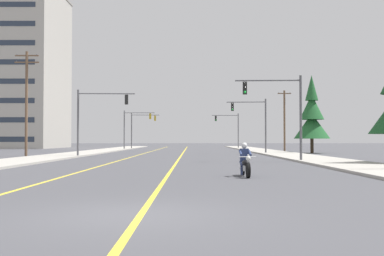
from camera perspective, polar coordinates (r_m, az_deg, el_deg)
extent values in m
plane|color=#47474C|center=(10.00, -7.97, -10.55)|extent=(400.00, 400.00, 0.00)
cube|color=yellow|center=(54.81, -1.31, -3.10)|extent=(0.16, 100.00, 0.01)
cube|color=yellow|center=(55.08, -5.93, -3.09)|extent=(0.16, 100.00, 0.01)
cube|color=#ADA89E|center=(50.72, 10.78, -3.13)|extent=(4.40, 110.00, 0.14)
cube|color=#ADA89E|center=(51.30, -14.06, -3.10)|extent=(4.40, 110.00, 0.14)
cylinder|color=black|center=(19.30, 6.74, -5.19)|extent=(0.14, 0.64, 0.64)
cylinder|color=black|center=(20.83, 6.07, -4.92)|extent=(0.14, 0.64, 0.64)
cylinder|color=silver|center=(19.38, 6.69, -4.25)|extent=(0.08, 0.33, 0.68)
sphere|color=white|center=(19.23, 6.76, -3.72)|extent=(0.20, 0.20, 0.20)
cylinder|color=silver|center=(19.42, 6.67, -3.55)|extent=(0.70, 0.07, 0.04)
ellipsoid|color=black|center=(19.93, 6.44, -4.27)|extent=(0.34, 0.57, 0.28)
cube|color=silver|center=(20.06, 6.39, -4.91)|extent=(0.26, 0.45, 0.24)
cube|color=black|center=(20.37, 6.26, -4.38)|extent=(0.30, 0.53, 0.12)
cube|color=black|center=(20.77, 6.09, -4.10)|extent=(0.21, 0.37, 0.08)
cylinder|color=silver|center=(20.44, 5.84, -5.04)|extent=(0.10, 0.55, 0.08)
cube|color=navy|center=(20.31, 6.27, -3.31)|extent=(0.37, 0.25, 0.56)
sphere|color=silver|center=(20.29, 6.28, -2.16)|extent=(0.26, 0.26, 0.26)
cylinder|color=navy|center=(20.21, 6.73, -4.40)|extent=(0.16, 0.44, 0.30)
cylinder|color=navy|center=(20.06, 6.87, -5.28)|extent=(0.12, 0.16, 0.35)
cylinder|color=navy|center=(20.09, 6.95, -3.05)|extent=(0.12, 0.53, 0.27)
cylinder|color=navy|center=(20.17, 5.94, -4.41)|extent=(0.16, 0.44, 0.30)
cylinder|color=navy|center=(20.01, 5.96, -5.29)|extent=(0.12, 0.16, 0.35)
cylinder|color=navy|center=(20.03, 5.81, -3.06)|extent=(0.12, 0.53, 0.27)
cylinder|color=#56565B|center=(34.03, 13.06, 1.14)|extent=(0.18, 0.18, 6.20)
cylinder|color=#56565B|center=(33.90, 9.12, 5.80)|extent=(4.69, 0.31, 0.11)
cube|color=black|center=(33.68, 6.34, 4.89)|extent=(0.31, 0.25, 0.90)
sphere|color=black|center=(33.56, 6.36, 5.43)|extent=(0.18, 0.18, 0.18)
sphere|color=black|center=(33.52, 6.36, 4.92)|extent=(0.18, 0.18, 0.18)
sphere|color=green|center=(33.49, 6.36, 4.41)|extent=(0.18, 0.18, 0.18)
cylinder|color=#56565B|center=(43.89, -14.04, 0.57)|extent=(0.18, 0.18, 6.20)
cylinder|color=#56565B|center=(43.63, -10.64, 4.19)|extent=(5.22, 0.34, 0.11)
cube|color=black|center=(43.37, -8.25, 3.48)|extent=(0.31, 0.25, 0.90)
sphere|color=black|center=(43.55, -8.23, 3.86)|extent=(0.18, 0.18, 0.18)
sphere|color=black|center=(43.52, -8.23, 3.46)|extent=(0.18, 0.18, 0.18)
sphere|color=green|center=(43.50, -8.23, 3.07)|extent=(0.18, 0.18, 0.18)
cylinder|color=#56565B|center=(52.82, 8.88, 0.21)|extent=(0.18, 0.18, 6.20)
cylinder|color=#56565B|center=(52.79, 6.49, 3.19)|extent=(4.40, 0.36, 0.11)
cube|color=black|center=(52.68, 4.82, 2.60)|extent=(0.31, 0.26, 0.90)
sphere|color=black|center=(52.55, 4.82, 2.94)|extent=(0.18, 0.18, 0.18)
sphere|color=black|center=(52.53, 4.82, 2.61)|extent=(0.18, 0.18, 0.18)
sphere|color=green|center=(52.51, 4.82, 2.29)|extent=(0.18, 0.18, 0.18)
cylinder|color=#56565B|center=(73.94, -8.52, -0.26)|extent=(0.18, 0.18, 6.20)
cylinder|color=#56565B|center=(73.77, -6.65, 1.88)|extent=(4.83, 0.16, 0.11)
cube|color=#B79319|center=(73.58, -5.34, 1.45)|extent=(0.30, 0.24, 0.90)
sphere|color=black|center=(73.75, -5.33, 1.68)|extent=(0.18, 0.18, 0.18)
sphere|color=black|center=(73.74, -5.33, 1.44)|extent=(0.18, 0.18, 0.18)
sphere|color=green|center=(73.72, -5.33, 1.21)|extent=(0.18, 0.18, 0.18)
cylinder|color=#56565B|center=(81.40, 5.53, -0.38)|extent=(0.18, 0.18, 6.20)
cylinder|color=#56565B|center=(81.20, 3.91, 1.57)|extent=(4.64, 0.31, 0.11)
cube|color=black|center=(81.00, 2.77, 1.18)|extent=(0.31, 0.25, 0.90)
sphere|color=black|center=(80.86, 2.78, 1.40)|extent=(0.18, 0.18, 0.18)
sphere|color=black|center=(80.85, 2.78, 1.19)|extent=(0.18, 0.18, 0.18)
sphere|color=green|center=(80.83, 2.78, 0.97)|extent=(0.18, 0.18, 0.18)
cylinder|color=#56565B|center=(80.34, -7.63, -0.36)|extent=(0.18, 0.18, 6.20)
cylinder|color=#56565B|center=(80.33, -5.94, 1.60)|extent=(4.74, 0.44, 0.11)
cube|color=#B79319|center=(80.27, -4.75, 1.21)|extent=(0.32, 0.26, 0.90)
sphere|color=black|center=(80.44, -4.75, 1.42)|extent=(0.18, 0.18, 0.18)
sphere|color=black|center=(80.43, -4.75, 1.20)|extent=(0.18, 0.18, 0.18)
sphere|color=green|center=(80.42, -4.75, 0.99)|extent=(0.18, 0.18, 0.18)
cylinder|color=brown|center=(47.42, -19.88, 2.84)|extent=(0.26, 0.26, 10.12)
cube|color=brown|center=(47.99, -19.84, 8.39)|extent=(2.28, 0.12, 0.12)
cylinder|color=slate|center=(48.33, -20.92, 8.45)|extent=(0.08, 0.08, 0.12)
cylinder|color=slate|center=(47.69, -18.74, 8.57)|extent=(0.08, 0.08, 0.12)
cube|color=brown|center=(47.88, -19.84, 7.63)|extent=(2.35, 0.12, 0.12)
cylinder|color=slate|center=(48.24, -20.96, 7.69)|extent=(0.08, 0.08, 0.12)
cylinder|color=slate|center=(47.58, -18.71, 7.80)|extent=(0.08, 0.08, 0.12)
cylinder|color=brown|center=(63.85, 11.13, 0.86)|extent=(0.26, 0.26, 8.25)
cube|color=brown|center=(64.11, 11.12, 4.19)|extent=(1.82, 0.12, 0.12)
cylinder|color=slate|center=(63.97, 10.44, 4.29)|extent=(0.08, 0.08, 0.12)
cylinder|color=slate|center=(64.27, 11.79, 4.27)|extent=(0.08, 0.08, 0.12)
cylinder|color=#423023|center=(56.28, 14.37, -2.14)|extent=(0.38, 0.38, 1.71)
cone|color=#1E5628|center=(56.30, 14.36, 0.26)|extent=(4.19, 4.19, 3.00)
cone|color=#1E5628|center=(56.41, 14.34, 2.55)|extent=(2.85, 2.85, 3.00)
cone|color=#1E5628|center=(56.61, 14.33, 4.82)|extent=(1.51, 1.51, 3.00)
cube|color=#B2ADA3|center=(96.23, -21.71, 6.66)|extent=(19.05, 18.50, 29.98)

